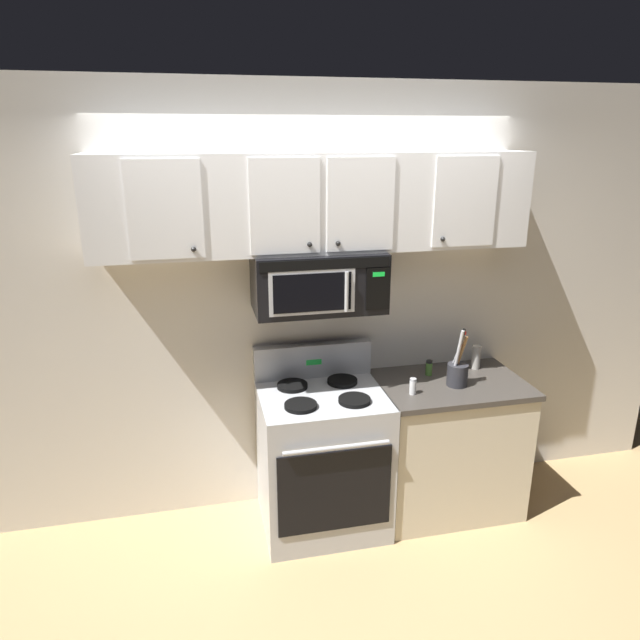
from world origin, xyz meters
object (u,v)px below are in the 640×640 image
Objects in this scene: utensil_crock_charcoal at (458,371)px; spice_jar at (429,368)px; salt_shaker at (413,386)px; over_range_microwave at (318,281)px; pepper_mill at (476,357)px; stove_range at (322,457)px.

utensil_crock_charcoal is 3.74× the size of spice_jar.
utensil_crock_charcoal reaches higher than salt_shaker.
over_range_microwave reaches higher than salt_shaker.
pepper_mill is 0.35m from spice_jar.
spice_jar is (0.21, 0.25, -0.00)m from salt_shaker.
spice_jar is at bearing 10.28° from stove_range.
over_range_microwave reaches higher than stove_range.
salt_shaker is at bearing -129.94° from spice_jar.
over_range_microwave is 4.74× the size of pepper_mill.
utensil_crock_charcoal is at bearing -137.01° from pepper_mill.
stove_range is 6.99× the size of pepper_mill.
over_range_microwave is 7.56× the size of spice_jar.
pepper_mill is at bearing 42.99° from utensil_crock_charcoal.
stove_range is 2.98× the size of utensil_crock_charcoal.
utensil_crock_charcoal is (0.85, -0.17, -0.58)m from over_range_microwave.
spice_jar is at bearing -174.15° from pepper_mill.
utensil_crock_charcoal reaches higher than spice_jar.
over_range_microwave is at bearing 168.68° from utensil_crock_charcoal.
utensil_crock_charcoal reaches higher than stove_range.
over_range_microwave reaches higher than utensil_crock_charcoal.
salt_shaker is 1.00× the size of spice_jar.
pepper_mill is at bearing 5.85° from spice_jar.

